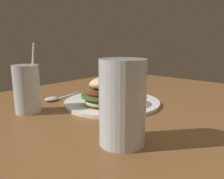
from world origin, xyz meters
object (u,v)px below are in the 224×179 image
object	(u,v)px
beer_glass	(122,105)
juice_glass	(27,90)
meal_plate_near	(109,96)
spoon	(53,98)

from	to	relation	value
beer_glass	juice_glass	bearing A→B (deg)	-85.23
meal_plate_near	beer_glass	world-z (taller)	beer_glass
meal_plate_near	beer_glass	distance (m)	0.26
meal_plate_near	beer_glass	size ratio (longest dim) A/B	1.85
juice_glass	spoon	bearing A→B (deg)	-154.44
meal_plate_near	spoon	xyz separation A→B (m)	(0.08, -0.18, -0.02)
beer_glass	spoon	world-z (taller)	beer_glass
meal_plate_near	beer_glass	xyz separation A→B (m)	(0.17, 0.19, 0.05)
spoon	meal_plate_near	bearing A→B (deg)	105.19
meal_plate_near	juice_glass	world-z (taller)	juice_glass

